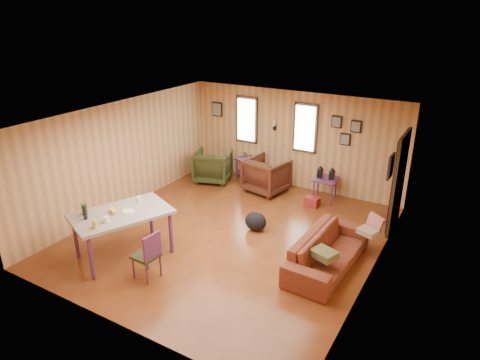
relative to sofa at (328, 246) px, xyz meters
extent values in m
cube|color=brown|center=(-2.04, 0.07, -0.42)|extent=(5.50, 6.00, 0.02)
cube|color=#997C5B|center=(-2.04, 0.07, 2.00)|extent=(5.50, 6.00, 0.02)
cube|color=tan|center=(-2.04, 3.08, 0.79)|extent=(5.50, 0.02, 2.40)
cube|color=tan|center=(-2.04, -2.94, 0.79)|extent=(5.50, 0.02, 2.40)
cube|color=tan|center=(-4.80, 0.07, 0.79)|extent=(0.02, 6.00, 2.40)
cube|color=tan|center=(0.72, 0.07, 0.79)|extent=(0.02, 6.00, 2.40)
cube|color=black|center=(-3.34, 3.04, 1.14)|extent=(0.60, 0.05, 1.20)
cube|color=#E0F2D1|center=(-3.34, 3.00, 1.14)|extent=(0.48, 0.04, 1.06)
cube|color=black|center=(-1.74, 3.04, 1.14)|extent=(0.60, 0.05, 1.20)
cube|color=#E0F2D1|center=(-1.74, 3.00, 1.14)|extent=(0.48, 0.04, 1.06)
cube|color=black|center=(-2.54, 3.02, 1.04)|extent=(0.07, 0.05, 0.12)
cylinder|color=silver|center=(-2.54, 2.96, 1.17)|extent=(0.07, 0.07, 0.14)
cube|color=black|center=(0.68, 2.02, 0.59)|extent=(0.06, 1.00, 2.05)
cube|color=black|center=(0.64, 2.02, 0.59)|extent=(0.04, 0.82, 1.90)
cube|color=black|center=(-0.99, 3.04, 1.39)|extent=(0.24, 0.04, 0.28)
cube|color=#9E998C|center=(-0.99, 3.01, 1.39)|extent=(0.19, 0.02, 0.22)
cube|color=black|center=(-0.54, 3.04, 1.34)|extent=(0.24, 0.04, 0.28)
cube|color=#9E998C|center=(-0.54, 3.01, 1.34)|extent=(0.19, 0.02, 0.22)
cube|color=black|center=(-0.76, 3.04, 1.01)|extent=(0.24, 0.04, 0.28)
cube|color=#9E998C|center=(-0.76, 3.01, 1.01)|extent=(0.19, 0.02, 0.22)
cube|color=black|center=(-4.24, 3.04, 1.31)|extent=(0.30, 0.04, 0.38)
cube|color=#9E998C|center=(-4.24, 3.01, 1.31)|extent=(0.24, 0.02, 0.31)
cube|color=black|center=(0.68, 0.92, 1.29)|extent=(0.04, 0.34, 0.42)
cube|color=#9E998C|center=(0.65, 0.92, 1.29)|extent=(0.02, 0.27, 0.34)
imported|color=maroon|center=(0.00, 0.00, 0.00)|extent=(0.70, 2.11, 0.81)
imported|color=#472115|center=(-2.42, 2.41, 0.06)|extent=(1.05, 1.00, 0.94)
imported|color=#2C3016|center=(-3.93, 2.32, 0.04)|extent=(1.08, 1.05, 0.89)
cube|color=#642D66|center=(-3.24, 2.94, 0.14)|extent=(0.62, 0.58, 0.04)
cube|color=#642D66|center=(-3.24, 2.94, -0.23)|extent=(0.56, 0.52, 0.03)
cylinder|color=#642D66|center=(-3.49, 2.79, -0.14)|extent=(0.05, 0.05, 0.53)
cylinder|color=#642D66|center=(-3.05, 2.71, -0.14)|extent=(0.05, 0.05, 0.53)
cylinder|color=#642D66|center=(-3.43, 3.17, -0.14)|extent=(0.05, 0.05, 0.53)
cylinder|color=#642D66|center=(-2.98, 3.10, -0.14)|extent=(0.05, 0.05, 0.53)
cube|color=brown|center=(-3.35, 2.96, 0.22)|extent=(0.10, 0.04, 0.13)
cube|color=brown|center=(-3.14, 2.92, 0.22)|extent=(0.09, 0.03, 0.12)
cube|color=#642D66|center=(-1.01, 2.64, 0.12)|extent=(0.58, 0.58, 0.04)
cylinder|color=#642D66|center=(-1.20, 2.41, -0.14)|extent=(0.04, 0.04, 0.53)
cylinder|color=#642D66|center=(-0.78, 2.45, -0.14)|extent=(0.04, 0.04, 0.53)
cylinder|color=#642D66|center=(-1.24, 2.83, -0.14)|extent=(0.04, 0.04, 0.53)
cylinder|color=#642D66|center=(-0.82, 2.87, -0.14)|extent=(0.04, 0.04, 0.53)
cube|color=black|center=(-1.15, 2.62, 0.24)|extent=(0.13, 0.13, 0.19)
cone|color=black|center=(-1.15, 2.62, 0.39)|extent=(0.17, 0.17, 0.11)
cube|color=black|center=(-0.88, 2.65, 0.24)|extent=(0.13, 0.13, 0.19)
cone|color=black|center=(-0.88, 2.65, 0.39)|extent=(0.17, 0.17, 0.11)
cube|color=maroon|center=(-1.13, 2.16, -0.29)|extent=(0.33, 0.25, 0.23)
ellipsoid|color=black|center=(-1.71, 0.53, -0.21)|extent=(0.55, 0.49, 0.40)
cube|color=#4D4E2B|center=(0.06, -0.40, 0.08)|extent=(0.47, 0.42, 0.13)
cube|color=red|center=(0.53, 0.97, 0.16)|extent=(0.35, 0.20, 0.34)
cube|color=gray|center=(0.47, 0.74, 0.06)|extent=(0.39, 0.35, 0.10)
cube|color=#9E9285|center=(-3.33, -1.49, 0.42)|extent=(1.60, 1.94, 0.06)
cylinder|color=#642D66|center=(-4.01, -1.99, 0.00)|extent=(0.09, 0.09, 0.81)
cylinder|color=#642D66|center=(-3.23, -2.33, 0.00)|extent=(0.09, 0.09, 0.81)
cylinder|color=#642D66|center=(-3.42, -0.66, 0.00)|extent=(0.09, 0.09, 0.81)
cylinder|color=#642D66|center=(-2.64, -1.00, 0.00)|extent=(0.09, 0.09, 0.81)
cylinder|color=white|center=(-3.28, -1.88, 0.50)|extent=(0.12, 0.12, 0.10)
cylinder|color=white|center=(-3.37, -0.98, 0.50)|extent=(0.12, 0.12, 0.10)
cube|color=#2F6524|center=(-3.81, -1.87, 0.56)|extent=(0.10, 0.10, 0.21)
cylinder|color=black|center=(-3.66, -1.98, 0.57)|extent=(0.09, 0.09, 0.25)
cylinder|color=tan|center=(-3.28, -2.12, 0.52)|extent=(0.11, 0.11, 0.13)
cylinder|color=white|center=(-3.23, -1.41, 0.46)|extent=(0.30, 0.30, 0.02)
cube|color=yellow|center=(-3.42, -1.57, 0.48)|extent=(0.22, 0.16, 0.07)
cube|color=#2C3016|center=(-2.49, -1.83, 0.01)|extent=(0.41, 0.41, 0.05)
cube|color=#642D66|center=(-2.33, -1.84, 0.24)|extent=(0.06, 0.37, 0.42)
cylinder|color=#642D66|center=(-2.66, -1.97, -0.20)|extent=(0.04, 0.04, 0.41)
cylinder|color=#642D66|center=(-2.35, -2.00, -0.20)|extent=(0.04, 0.04, 0.41)
cylinder|color=#642D66|center=(-2.64, -1.66, -0.20)|extent=(0.04, 0.04, 0.41)
cylinder|color=#642D66|center=(-2.32, -1.68, -0.20)|extent=(0.04, 0.04, 0.41)
camera|label=1|loc=(1.91, -6.27, 3.81)|focal=32.00mm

